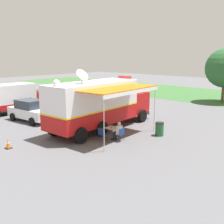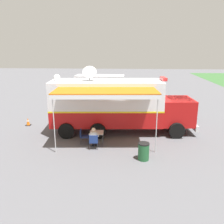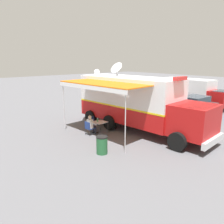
{
  "view_description": "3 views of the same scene",
  "coord_description": "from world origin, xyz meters",
  "px_view_note": "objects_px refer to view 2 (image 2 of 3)",
  "views": [
    {
      "loc": [
        13.56,
        -12.6,
        5.32
      ],
      "look_at": [
        1.77,
        0.04,
        1.64
      ],
      "focal_mm": 42.8,
      "sensor_mm": 36.0,
      "label": 1
    },
    {
      "loc": [
        15.19,
        1.35,
        5.55
      ],
      "look_at": [
        0.23,
        0.38,
        1.45
      ],
      "focal_mm": 37.76,
      "sensor_mm": 36.0,
      "label": 2
    },
    {
      "loc": [
        10.54,
        10.45,
        4.66
      ],
      "look_at": [
        0.88,
        -0.68,
        1.12
      ],
      "focal_mm": 35.6,
      "sensor_mm": 36.0,
      "label": 3
    }
  ],
  "objects_px": {
    "seated_responder": "(94,137)",
    "traffic_cone": "(28,122)",
    "car_behind_truck": "(130,100)",
    "folding_chair_at_table": "(94,141)",
    "folding_table": "(97,133)",
    "water_bottle": "(95,131)",
    "car_far_corner": "(96,100)",
    "command_truck": "(118,104)",
    "trash_bin": "(144,151)",
    "folding_chair_beside_table": "(83,135)",
    "support_truck": "(105,87)"
  },
  "relations": [
    {
      "from": "command_truck",
      "to": "folding_table",
      "type": "relative_size",
      "value": 11.31
    },
    {
      "from": "folding_chair_at_table",
      "to": "seated_responder",
      "type": "xyz_separation_m",
      "value": [
        -0.19,
        -0.01,
        0.14
      ]
    },
    {
      "from": "folding_table",
      "to": "water_bottle",
      "type": "relative_size",
      "value": 3.8
    },
    {
      "from": "trash_bin",
      "to": "seated_responder",
      "type": "bearing_deg",
      "value": -115.54
    },
    {
      "from": "folding_chair_beside_table",
      "to": "car_far_corner",
      "type": "bearing_deg",
      "value": -178.51
    },
    {
      "from": "folding_chair_beside_table",
      "to": "seated_responder",
      "type": "bearing_deg",
      "value": 49.62
    },
    {
      "from": "folding_table",
      "to": "folding_chair_at_table",
      "type": "height_order",
      "value": "folding_chair_at_table"
    },
    {
      "from": "trash_bin",
      "to": "traffic_cone",
      "type": "xyz_separation_m",
      "value": [
        -5.03,
        -8.16,
        -0.18
      ]
    },
    {
      "from": "car_far_corner",
      "to": "traffic_cone",
      "type": "bearing_deg",
      "value": -41.75
    },
    {
      "from": "water_bottle",
      "to": "car_behind_truck",
      "type": "height_order",
      "value": "car_behind_truck"
    },
    {
      "from": "command_truck",
      "to": "seated_responder",
      "type": "distance_m",
      "value": 3.32
    },
    {
      "from": "traffic_cone",
      "to": "car_behind_truck",
      "type": "height_order",
      "value": "car_behind_truck"
    },
    {
      "from": "water_bottle",
      "to": "trash_bin",
      "type": "xyz_separation_m",
      "value": [
        1.82,
        2.75,
        -0.38
      ]
    },
    {
      "from": "folding_chair_at_table",
      "to": "support_truck",
      "type": "xyz_separation_m",
      "value": [
        -13.04,
        -0.61,
        0.87
      ]
    },
    {
      "from": "folding_chair_beside_table",
      "to": "car_far_corner",
      "type": "distance_m",
      "value": 8.09
    },
    {
      "from": "trash_bin",
      "to": "car_behind_truck",
      "type": "relative_size",
      "value": 0.21
    },
    {
      "from": "folding_chair_at_table",
      "to": "car_far_corner",
      "type": "bearing_deg",
      "value": -173.69
    },
    {
      "from": "trash_bin",
      "to": "water_bottle",
      "type": "bearing_deg",
      "value": -123.47
    },
    {
      "from": "command_truck",
      "to": "traffic_cone",
      "type": "height_order",
      "value": "command_truck"
    },
    {
      "from": "support_truck",
      "to": "trash_bin",
      "type": "bearing_deg",
      "value": 13.21
    },
    {
      "from": "seated_responder",
      "to": "car_behind_truck",
      "type": "relative_size",
      "value": 0.3
    },
    {
      "from": "traffic_cone",
      "to": "trash_bin",
      "type": "bearing_deg",
      "value": 58.35
    },
    {
      "from": "folding_chair_beside_table",
      "to": "car_behind_truck",
      "type": "distance_m",
      "value": 8.67
    },
    {
      "from": "car_behind_truck",
      "to": "support_truck",
      "type": "bearing_deg",
      "value": -146.18
    },
    {
      "from": "folding_chair_beside_table",
      "to": "seated_responder",
      "type": "relative_size",
      "value": 0.7
    },
    {
      "from": "seated_responder",
      "to": "trash_bin",
      "type": "xyz_separation_m",
      "value": [
        1.31,
        2.73,
        -0.2
      ]
    },
    {
      "from": "folding_table",
      "to": "folding_chair_at_table",
      "type": "xyz_separation_m",
      "value": [
        0.8,
        -0.07,
        -0.16
      ]
    },
    {
      "from": "command_truck",
      "to": "folding_chair_beside_table",
      "type": "relative_size",
      "value": 11.07
    },
    {
      "from": "folding_chair_at_table",
      "to": "traffic_cone",
      "type": "distance_m",
      "value": 6.71
    },
    {
      "from": "water_bottle",
      "to": "traffic_cone",
      "type": "height_order",
      "value": "water_bottle"
    },
    {
      "from": "folding_table",
      "to": "car_behind_truck",
      "type": "xyz_separation_m",
      "value": [
        -8.21,
        2.02,
        0.21
      ]
    },
    {
      "from": "command_truck",
      "to": "traffic_cone",
      "type": "xyz_separation_m",
      "value": [
        -0.93,
        -6.67,
        -1.66
      ]
    },
    {
      "from": "command_truck",
      "to": "support_truck",
      "type": "bearing_deg",
      "value": -169.69
    },
    {
      "from": "folding_chair_at_table",
      "to": "traffic_cone",
      "type": "height_order",
      "value": "folding_chair_at_table"
    },
    {
      "from": "folding_chair_beside_table",
      "to": "car_behind_truck",
      "type": "height_order",
      "value": "car_behind_truck"
    },
    {
      "from": "seated_responder",
      "to": "traffic_cone",
      "type": "height_order",
      "value": "seated_responder"
    },
    {
      "from": "seated_responder",
      "to": "support_truck",
      "type": "relative_size",
      "value": 0.18
    },
    {
      "from": "traffic_cone",
      "to": "car_far_corner",
      "type": "bearing_deg",
      "value": 138.25
    },
    {
      "from": "trash_bin",
      "to": "car_behind_truck",
      "type": "distance_m",
      "value": 10.15
    },
    {
      "from": "traffic_cone",
      "to": "car_far_corner",
      "type": "height_order",
      "value": "car_far_corner"
    },
    {
      "from": "trash_bin",
      "to": "folding_chair_at_table",
      "type": "bearing_deg",
      "value": -112.33
    },
    {
      "from": "trash_bin",
      "to": "car_far_corner",
      "type": "height_order",
      "value": "car_far_corner"
    },
    {
      "from": "command_truck",
      "to": "water_bottle",
      "type": "height_order",
      "value": "command_truck"
    },
    {
      "from": "folding_chair_beside_table",
      "to": "support_truck",
      "type": "relative_size",
      "value": 0.13
    },
    {
      "from": "folding_chair_beside_table",
      "to": "trash_bin",
      "type": "xyz_separation_m",
      "value": [
        1.95,
        3.49,
        -0.06
      ]
    },
    {
      "from": "water_bottle",
      "to": "car_far_corner",
      "type": "bearing_deg",
      "value": -173.36
    },
    {
      "from": "car_behind_truck",
      "to": "folding_chair_at_table",
      "type": "bearing_deg",
      "value": -13.11
    },
    {
      "from": "car_far_corner",
      "to": "car_behind_truck",
      "type": "bearing_deg",
      "value": 91.77
    },
    {
      "from": "water_bottle",
      "to": "folding_chair_beside_table",
      "type": "height_order",
      "value": "water_bottle"
    },
    {
      "from": "seated_responder",
      "to": "command_truck",
      "type": "bearing_deg",
      "value": 156.15
    }
  ]
}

